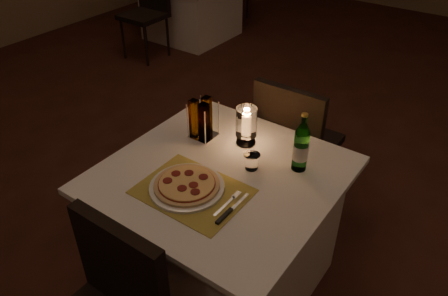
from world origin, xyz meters
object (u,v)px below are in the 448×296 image
Objects in this scene: pizza at (187,184)px; neighbor_table_left at (191,5)px; chair_far at (293,136)px; water_bottle at (301,147)px; plate at (187,187)px; tumbler at (252,161)px; hurricane_candle at (246,123)px; main_table at (222,230)px.

pizza is 0.28× the size of neighbor_table_left.
chair_far reaches higher than pizza.
water_bottle is 0.28× the size of neighbor_table_left.
chair_far is at bearing 86.80° from plate.
plate is 0.32× the size of neighbor_table_left.
pizza is at bearing -93.21° from chair_far.
neighbor_table_left is at bearing 136.78° from water_bottle.
chair_far is 3.21m from neighbor_table_left.
hurricane_candle is at bearing 130.36° from tumbler.
main_table is at bearing 74.43° from pizza.
hurricane_candle is (-0.04, 0.26, 0.48)m from main_table.
pizza is 3.83m from neighbor_table_left.
water_bottle is 0.31m from hurricane_candle.
tumbler is (0.14, 0.28, 0.03)m from plate.
main_table is 13.23× the size of tumbler.
neighbor_table_left is at bearing 129.05° from plate.
tumbler is 3.72m from neighbor_table_left.
main_table is 0.42m from plate.
water_bottle reaches higher than plate.
main_table is 0.74m from chair_far.
plate is 1.14× the size of pizza.
main_table is 1.00× the size of neighbor_table_left.
pizza is at bearing -128.04° from water_bottle.
plate is at bearing -105.52° from main_table.
neighbor_table_left is at bearing 133.72° from hurricane_candle.
pizza reaches higher than neighbor_table_left.
pizza is at bearing 131.57° from plate.
plate is at bearing -50.95° from neighbor_table_left.
pizza is at bearing -50.95° from neighbor_table_left.
neighbor_table_left is (-2.54, 2.68, -0.40)m from tumbler.
water_bottle is at bearing -61.34° from chair_far.
neighbor_table_left is (-2.72, 2.55, -0.48)m from water_bottle.
plate is 4.23× the size of tumbler.
chair_far is 0.92m from plate.
tumbler is (0.09, -0.61, 0.23)m from chair_far.
chair_far is at bearing 98.67° from tumbler.
hurricane_candle is at bearing 174.00° from water_bottle.
neighbor_table_left is (-2.45, 2.78, 0.00)m from main_table.
hurricane_candle reaches higher than tumbler.
main_table is 1.11× the size of chair_far.
chair_far is 0.64m from water_bottle.
water_bottle is at bearing 51.96° from pizza.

